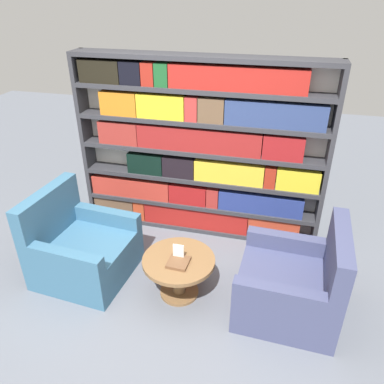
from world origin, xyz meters
The scene contains 7 objects.
ground_plane centered at (0.00, 0.00, 0.00)m, with size 14.00×14.00×0.00m, color slate.
bookshelf centered at (0.00, 1.44, 1.05)m, with size 2.90×0.30×2.13m.
armchair_left centered at (-1.01, 0.28, 0.30)m, with size 0.98×0.97×0.95m.
armchair_right centered at (1.18, 0.27, 0.30)m, with size 0.94×0.93×0.95m.
coffee_table centered at (0.08, 0.22, 0.32)m, with size 0.71×0.71×0.44m.
table_sign centered at (0.08, 0.22, 0.51)m, with size 0.11×0.06×0.17m.
stray_book centered at (0.10, 0.15, 0.46)m, with size 0.20×0.21×0.03m.
Camera 1 is at (0.90, -2.51, 2.77)m, focal length 35.00 mm.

